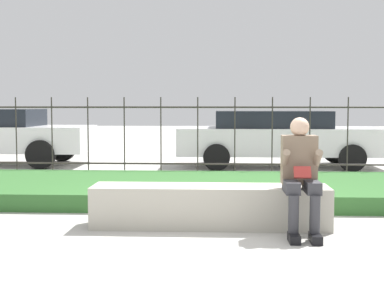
{
  "coord_description": "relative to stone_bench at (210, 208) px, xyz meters",
  "views": [
    {
      "loc": [
        0.06,
        -6.15,
        1.42
      ],
      "look_at": [
        -0.38,
        2.38,
        0.79
      ],
      "focal_mm": 50.0,
      "sensor_mm": 36.0,
      "label": 1
    }
  ],
  "objects": [
    {
      "name": "ground_plane",
      "position": [
        0.05,
        0.0,
        -0.22
      ],
      "size": [
        60.0,
        60.0,
        0.0
      ],
      "primitive_type": "plane",
      "color": "#B2AFA8"
    },
    {
      "name": "stone_bench",
      "position": [
        0.0,
        0.0,
        0.0
      ],
      "size": [
        2.74,
        0.55,
        0.48
      ],
      "color": "#B7B2A3",
      "rests_on": "ground_plane"
    },
    {
      "name": "person_seated_reader",
      "position": [
        0.99,
        -0.31,
        0.49
      ],
      "size": [
        0.42,
        0.73,
        1.28
      ],
      "color": "black",
      "rests_on": "ground_plane"
    },
    {
      "name": "iron_fence",
      "position": [
        0.05,
        3.83,
        0.61
      ],
      "size": [
        8.32,
        0.03,
        1.57
      ],
      "color": "#332D28",
      "rests_on": "ground_plane"
    },
    {
      "name": "car_parked_center",
      "position": [
        1.45,
        6.21,
        0.48
      ],
      "size": [
        4.66,
        1.89,
        1.28
      ],
      "rotation": [
        0.0,
        0.0,
        0.0
      ],
      "color": "silver",
      "rests_on": "ground_plane"
    },
    {
      "name": "grass_berm",
      "position": [
        0.05,
        2.04,
        -0.1
      ],
      "size": [
        10.32,
        2.68,
        0.24
      ],
      "color": "#33662D",
      "rests_on": "ground_plane"
    }
  ]
}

